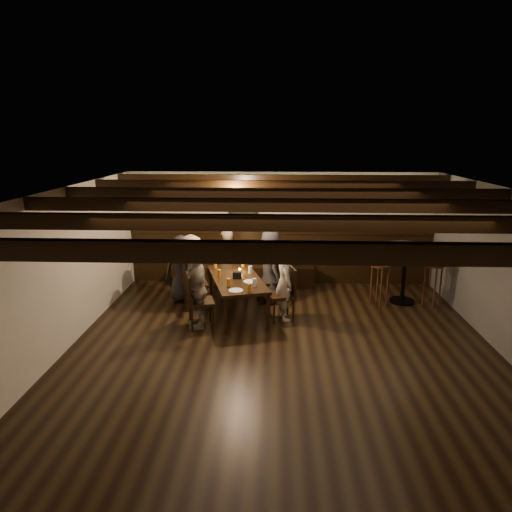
{
  "coord_description": "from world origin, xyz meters",
  "views": [
    {
      "loc": [
        -0.13,
        -6.13,
        3.14
      ],
      "look_at": [
        -0.44,
        1.3,
        1.16
      ],
      "focal_mm": 32.0,
      "sensor_mm": 36.0,
      "label": 1
    }
  ],
  "objects_px": {
    "person_left_far": "(197,289)",
    "person_bench_centre": "(227,262)",
    "bar_stool_right": "(432,284)",
    "dining_table": "(237,281)",
    "bar_stool_left": "(379,284)",
    "chair_left_far": "(200,311)",
    "chair_left_near": "(194,292)",
    "person_bench_right": "(272,263)",
    "chair_right_far": "(282,304)",
    "person_left_near": "(192,272)",
    "person_bench_left": "(182,268)",
    "person_right_near": "(271,266)",
    "high_top_table": "(405,264)",
    "person_right_far": "(284,283)",
    "chair_right_near": "(269,289)"
  },
  "relations": [
    {
      "from": "dining_table",
      "to": "bar_stool_left",
      "type": "bearing_deg",
      "value": -5.13
    },
    {
      "from": "chair_left_far",
      "to": "person_bench_left",
      "type": "height_order",
      "value": "person_bench_left"
    },
    {
      "from": "person_right_near",
      "to": "chair_right_near",
      "type": "bearing_deg",
      "value": 90.0
    },
    {
      "from": "person_left_near",
      "to": "person_left_far",
      "type": "xyz_separation_m",
      "value": [
        0.25,
        -0.87,
        -0.02
      ]
    },
    {
      "from": "chair_right_near",
      "to": "person_bench_right",
      "type": "bearing_deg",
      "value": -22.0
    },
    {
      "from": "bar_stool_right",
      "to": "dining_table",
      "type": "bearing_deg",
      "value": -154.25
    },
    {
      "from": "person_left_far",
      "to": "high_top_table",
      "type": "relative_size",
      "value": 1.17
    },
    {
      "from": "person_right_near",
      "to": "bar_stool_right",
      "type": "bearing_deg",
      "value": -107.45
    },
    {
      "from": "person_left_near",
      "to": "person_bench_right",
      "type": "bearing_deg",
      "value": 105.26
    },
    {
      "from": "bar_stool_left",
      "to": "chair_left_far",
      "type": "bearing_deg",
      "value": -140.38
    },
    {
      "from": "person_left_near",
      "to": "bar_stool_left",
      "type": "xyz_separation_m",
      "value": [
        3.5,
        0.27,
        -0.26
      ]
    },
    {
      "from": "chair_left_far",
      "to": "person_bench_right",
      "type": "distance_m",
      "value": 2.14
    },
    {
      "from": "dining_table",
      "to": "chair_right_near",
      "type": "xyz_separation_m",
      "value": [
        0.57,
        0.63,
        -0.36
      ]
    },
    {
      "from": "person_left_far",
      "to": "dining_table",
      "type": "bearing_deg",
      "value": 120.96
    },
    {
      "from": "person_right_far",
      "to": "bar_stool_left",
      "type": "distance_m",
      "value": 1.96
    },
    {
      "from": "person_bench_centre",
      "to": "person_left_far",
      "type": "relative_size",
      "value": 1.0
    },
    {
      "from": "person_left_near",
      "to": "person_left_far",
      "type": "distance_m",
      "value": 0.9
    },
    {
      "from": "chair_right_far",
      "to": "person_bench_centre",
      "type": "distance_m",
      "value": 1.71
    },
    {
      "from": "person_bench_right",
      "to": "person_left_near",
      "type": "xyz_separation_m",
      "value": [
        -1.46,
        -0.88,
        0.06
      ]
    },
    {
      "from": "chair_right_far",
      "to": "bar_stool_left",
      "type": "bearing_deg",
      "value": -83.94
    },
    {
      "from": "chair_left_near",
      "to": "chair_left_far",
      "type": "xyz_separation_m",
      "value": [
        0.25,
        -0.87,
        -0.02
      ]
    },
    {
      "from": "chair_right_near",
      "to": "bar_stool_right",
      "type": "relative_size",
      "value": 0.74
    },
    {
      "from": "chair_left_far",
      "to": "person_bench_left",
      "type": "xyz_separation_m",
      "value": [
        -0.54,
        1.25,
        0.37
      ]
    },
    {
      "from": "dining_table",
      "to": "chair_left_near",
      "type": "bearing_deg",
      "value": 148.02
    },
    {
      "from": "chair_right_far",
      "to": "dining_table",
      "type": "bearing_deg",
      "value": 57.98
    },
    {
      "from": "person_left_near",
      "to": "chair_left_near",
      "type": "bearing_deg",
      "value": 90.0
    },
    {
      "from": "chair_left_near",
      "to": "high_top_table",
      "type": "height_order",
      "value": "high_top_table"
    },
    {
      "from": "person_bench_centre",
      "to": "person_left_near",
      "type": "height_order",
      "value": "person_left_near"
    },
    {
      "from": "person_right_near",
      "to": "high_top_table",
      "type": "height_order",
      "value": "person_right_near"
    },
    {
      "from": "chair_right_far",
      "to": "bar_stool_right",
      "type": "xyz_separation_m",
      "value": [
        2.84,
        0.79,
        0.15
      ]
    },
    {
      "from": "person_bench_right",
      "to": "person_bench_left",
      "type": "bearing_deg",
      "value": -0.0
    },
    {
      "from": "person_left_near",
      "to": "bar_stool_right",
      "type": "distance_m",
      "value": 4.52
    },
    {
      "from": "bar_stool_left",
      "to": "bar_stool_right",
      "type": "xyz_separation_m",
      "value": [
        1.0,
        0.05,
        0.0
      ]
    },
    {
      "from": "person_bench_left",
      "to": "bar_stool_left",
      "type": "bearing_deg",
      "value": 162.36
    },
    {
      "from": "chair_left_near",
      "to": "person_left_near",
      "type": "bearing_deg",
      "value": -90.0
    },
    {
      "from": "person_left_far",
      "to": "person_bench_centre",
      "type": "bearing_deg",
      "value": 153.43
    },
    {
      "from": "chair_left_near",
      "to": "person_bench_right",
      "type": "bearing_deg",
      "value": 105.52
    },
    {
      "from": "high_top_table",
      "to": "bar_stool_left",
      "type": "bearing_deg",
      "value": -157.68
    },
    {
      "from": "person_bench_left",
      "to": "person_bench_centre",
      "type": "bearing_deg",
      "value": -170.54
    },
    {
      "from": "chair_right_near",
      "to": "person_right_far",
      "type": "distance_m",
      "value": 0.99
    },
    {
      "from": "person_bench_centre",
      "to": "chair_left_near",
      "type": "bearing_deg",
      "value": 39.78
    },
    {
      "from": "person_bench_centre",
      "to": "chair_right_far",
      "type": "bearing_deg",
      "value": 115.63
    },
    {
      "from": "chair_left_far",
      "to": "bar_stool_right",
      "type": "distance_m",
      "value": 4.39
    },
    {
      "from": "chair_right_near",
      "to": "person_bench_left",
      "type": "distance_m",
      "value": 1.72
    },
    {
      "from": "person_left_far",
      "to": "bar_stool_left",
      "type": "height_order",
      "value": "person_left_far"
    },
    {
      "from": "dining_table",
      "to": "chair_left_far",
      "type": "distance_m",
      "value": 0.91
    },
    {
      "from": "bar_stool_left",
      "to": "chair_right_near",
      "type": "bearing_deg",
      "value": -163.21
    },
    {
      "from": "bar_stool_right",
      "to": "person_bench_left",
      "type": "bearing_deg",
      "value": -163.66
    },
    {
      "from": "bar_stool_left",
      "to": "dining_table",
      "type": "bearing_deg",
      "value": -149.01
    },
    {
      "from": "person_right_far",
      "to": "high_top_table",
      "type": "distance_m",
      "value": 2.49
    }
  ]
}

